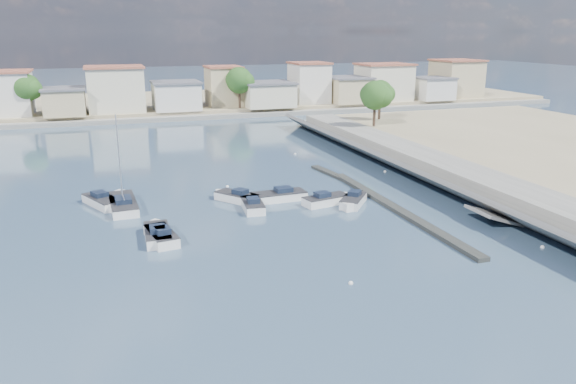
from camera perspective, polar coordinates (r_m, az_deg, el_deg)
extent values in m
plane|color=#2B4057|center=(77.56, -4.64, 4.13)|extent=(400.00, 400.00, 0.00)
cube|color=slate|center=(61.21, 18.93, 0.94)|extent=(5.00, 90.00, 1.80)
cube|color=slate|center=(58.72, 15.54, 0.61)|extent=(4.17, 90.00, 2.86)
cube|color=slate|center=(51.90, 20.84, -2.45)|extent=(5.31, 3.50, 1.94)
cube|color=black|center=(52.81, 10.82, -1.61)|extent=(1.00, 26.00, 0.35)
cube|color=black|center=(64.69, 4.42, 1.87)|extent=(2.00, 8.05, 0.30)
cube|color=gray|center=(127.92, -10.39, 8.93)|extent=(160.00, 40.00, 1.40)
cube|color=slate|center=(107.40, -8.70, 7.53)|extent=(160.00, 2.50, 0.80)
cube|color=silver|center=(113.36, -26.84, 8.88)|extent=(9.00, 9.00, 7.50)
cube|color=#99513D|center=(113.05, -27.10, 10.84)|extent=(9.54, 9.54, 0.35)
cube|color=tan|center=(109.57, -21.74, 8.47)|extent=(7.00, 8.00, 4.50)
cube|color=#595960|center=(109.32, -21.87, 9.73)|extent=(7.42, 8.48, 0.35)
cube|color=beige|center=(111.26, -17.11, 9.90)|extent=(10.00, 9.00, 8.00)
cube|color=#99513D|center=(110.94, -17.29, 12.04)|extent=(10.60, 9.54, 0.35)
cube|color=silver|center=(111.27, -11.29, 9.52)|extent=(8.50, 8.50, 5.00)
cube|color=#595960|center=(111.02, -11.37, 10.89)|extent=(9.01, 9.01, 0.35)
cube|color=tan|center=(115.77, -6.54, 10.58)|extent=(6.50, 7.50, 7.50)
cube|color=#99513D|center=(115.47, -6.60, 12.52)|extent=(6.89, 7.95, 0.35)
cube|color=beige|center=(114.02, -2.10, 9.83)|extent=(9.50, 9.00, 4.50)
cube|color=#595960|center=(113.79, -2.11, 11.05)|extent=(10.07, 9.54, 0.35)
cube|color=silver|center=(119.85, 2.15, 10.97)|extent=(7.00, 8.00, 8.00)
cube|color=#99513D|center=(119.56, 2.17, 12.97)|extent=(7.42, 8.48, 0.35)
cube|color=tan|center=(121.21, 6.08, 10.24)|extent=(8.00, 9.00, 5.00)
cube|color=#595960|center=(120.98, 6.12, 11.50)|extent=(8.48, 9.54, 0.35)
cube|color=beige|center=(125.97, 9.71, 10.89)|extent=(10.50, 8.50, 7.50)
cube|color=#99513D|center=(125.69, 9.79, 12.67)|extent=(11.13, 9.01, 0.35)
cube|color=silver|center=(129.94, 14.45, 10.11)|extent=(7.50, 7.50, 4.50)
cube|color=#595960|center=(129.73, 14.53, 11.17)|extent=(7.95, 7.95, 0.35)
cube|color=tan|center=(136.72, 16.69, 10.95)|extent=(9.00, 9.50, 8.00)
cube|color=#99513D|center=(136.46, 16.84, 12.69)|extent=(9.54, 10.07, 0.35)
cylinder|color=#38281E|center=(110.12, -24.84, 7.87)|extent=(0.44, 0.44, 3.38)
sphere|color=#1D4115|center=(109.78, -25.05, 9.59)|extent=(4.80, 4.80, 4.80)
sphere|color=#1D4115|center=(109.11, -24.59, 9.49)|extent=(3.60, 3.60, 3.60)
sphere|color=#1D4115|center=(110.30, -25.42, 9.65)|extent=(3.30, 3.30, 3.30)
cylinder|color=#38281E|center=(112.64, -15.48, 8.79)|extent=(0.44, 0.44, 2.93)
sphere|color=#1D4115|center=(112.35, -15.59, 10.26)|extent=(4.16, 4.16, 4.16)
sphere|color=#1D4115|center=(111.89, -15.16, 10.16)|extent=(3.12, 3.12, 3.12)
sphere|color=#1D4115|center=(112.69, -15.94, 10.31)|extent=(2.86, 2.86, 2.86)
cylinder|color=#38281E|center=(111.56, -4.94, 9.42)|extent=(0.44, 0.44, 3.60)
sphere|color=#1D4115|center=(111.21, -4.99, 11.24)|extent=(5.12, 5.12, 5.12)
sphere|color=#1D4115|center=(110.84, -4.41, 11.11)|extent=(3.84, 3.84, 3.84)
sphere|color=#1D4115|center=(111.48, -5.45, 11.32)|extent=(3.52, 3.52, 3.52)
cylinder|color=#38281E|center=(119.16, 2.31, 9.77)|extent=(0.44, 0.44, 3.15)
sphere|color=#1D4115|center=(118.86, 2.33, 11.26)|extent=(4.48, 4.48, 4.48)
sphere|color=#1D4115|center=(118.66, 2.81, 11.15)|extent=(3.36, 3.36, 3.36)
sphere|color=#1D4115|center=(118.99, 1.94, 11.34)|extent=(3.08, 3.08, 3.08)
cylinder|color=#38281E|center=(124.85, 9.46, 9.75)|extent=(0.44, 0.44, 2.70)
sphere|color=#1D4115|center=(124.59, 9.52, 10.97)|extent=(3.84, 3.84, 3.84)
sphere|color=#1D4115|center=(124.53, 9.92, 10.87)|extent=(2.88, 2.88, 2.88)
sphere|color=#1D4115|center=(124.62, 9.19, 11.04)|extent=(2.64, 2.64, 2.64)
cylinder|color=#38281E|center=(88.35, 8.76, 7.68)|extent=(0.44, 0.44, 3.15)
sphere|color=#1D4115|center=(87.96, 8.84, 9.68)|extent=(4.48, 4.48, 4.48)
sphere|color=#1D4115|center=(87.88, 9.50, 9.51)|extent=(3.36, 3.36, 3.36)
sphere|color=#1D4115|center=(88.00, 8.31, 9.80)|extent=(3.08, 3.08, 3.08)
cylinder|color=#38281E|center=(95.46, 9.27, 8.20)|extent=(0.44, 0.44, 2.93)
sphere|color=#1D4115|center=(95.13, 9.34, 9.92)|extent=(4.16, 4.16, 4.16)
sphere|color=#1D4115|center=(95.05, 9.91, 9.77)|extent=(3.12, 3.12, 3.12)
sphere|color=#1D4115|center=(95.16, 8.89, 10.02)|extent=(2.86, 2.86, 2.86)
cube|color=white|center=(45.31, -12.73, -4.54)|extent=(2.43, 4.67, 1.00)
cube|color=white|center=(47.05, -13.36, -3.80)|extent=(1.72, 1.72, 1.00)
cube|color=#262628|center=(45.14, -12.77, -3.95)|extent=(2.46, 4.67, 0.08)
cube|color=#162031|center=(44.65, -12.64, -3.83)|extent=(1.28, 1.49, 0.48)
cube|color=white|center=(51.97, -3.62, -1.49)|extent=(2.09, 4.36, 1.00)
cube|color=white|center=(53.67, -3.95, -0.92)|extent=(1.70, 1.70, 1.00)
cube|color=#262628|center=(51.82, -3.63, -0.96)|extent=(2.13, 4.37, 0.08)
cube|color=#162031|center=(51.36, -3.56, -0.84)|extent=(1.17, 1.36, 0.48)
cube|color=white|center=(54.74, -0.99, -0.55)|extent=(5.51, 2.33, 1.00)
cube|color=white|center=(54.01, -3.31, -0.81)|extent=(2.05, 2.05, 1.00)
cube|color=#262628|center=(54.60, -0.99, -0.05)|extent=(5.51, 2.37, 0.08)
cube|color=#162031|center=(54.72, -0.46, 0.25)|extent=(1.69, 1.36, 0.48)
cube|color=white|center=(53.69, 6.65, -0.99)|extent=(3.94, 4.36, 1.00)
cube|color=white|center=(52.02, 6.20, -1.54)|extent=(1.35, 1.35, 1.00)
cube|color=#262628|center=(53.54, 6.67, -0.48)|extent=(3.97, 4.38, 0.08)
cube|color=#162031|center=(53.87, 6.78, -0.12)|extent=(1.61, 1.65, 0.48)
cube|color=white|center=(45.73, -13.10, -4.37)|extent=(2.05, 4.84, 1.00)
cube|color=white|center=(47.66, -13.27, -3.54)|extent=(1.89, 1.89, 1.00)
cube|color=#262628|center=(45.56, -13.14, -3.78)|extent=(2.09, 4.84, 0.08)
cube|color=#162031|center=(45.03, -13.12, -3.69)|extent=(1.22, 1.47, 0.48)
cube|color=white|center=(54.65, -5.21, -0.64)|extent=(4.01, 4.53, 1.00)
cube|color=white|center=(55.82, -6.69, -0.33)|extent=(1.39, 1.39, 1.00)
cube|color=#262628|center=(54.51, -5.23, -0.14)|extent=(4.04, 4.55, 0.08)
cube|color=#162031|center=(54.18, -4.88, 0.03)|extent=(1.65, 1.70, 0.48)
cube|color=white|center=(55.90, -18.32, -1.03)|extent=(3.78, 5.36, 1.00)
cube|color=white|center=(54.00, -17.35, -1.53)|extent=(1.73, 1.73, 1.00)
cube|color=#262628|center=(55.76, -18.36, -0.54)|extent=(3.82, 5.37, 0.08)
cube|color=#162031|center=(56.14, -18.60, -0.19)|extent=(1.69, 1.85, 0.48)
cube|color=white|center=(53.59, 3.89, -0.95)|extent=(4.75, 2.63, 1.00)
cube|color=white|center=(54.65, 5.57, -0.65)|extent=(1.72, 1.72, 1.00)
cube|color=#262628|center=(53.44, 3.90, -0.44)|extent=(4.76, 2.67, 0.08)
cube|color=#162031|center=(53.14, 3.50, -0.26)|extent=(1.54, 1.34, 0.48)
cube|color=white|center=(54.46, -16.40, -1.31)|extent=(2.52, 6.91, 1.00)
cube|color=white|center=(57.34, -16.65, -0.47)|extent=(2.27, 2.27, 1.00)
cube|color=#262628|center=(54.32, -16.44, -0.80)|extent=(2.57, 6.91, 0.08)
cube|color=#162031|center=(53.60, -16.40, -0.76)|extent=(1.48, 2.10, 0.48)
cylinder|color=silver|center=(53.35, -16.78, 3.31)|extent=(0.12, 0.12, 8.00)
cylinder|color=silver|center=(52.98, -16.40, -0.43)|extent=(0.17, 2.40, 0.08)
sphere|color=white|center=(47.15, 24.43, -5.14)|extent=(0.32, 0.32, 0.32)
sphere|color=white|center=(56.19, 5.35, -0.45)|extent=(0.32, 0.32, 0.32)
sphere|color=white|center=(37.35, 6.39, -9.20)|extent=(0.32, 0.32, 0.32)
sphere|color=white|center=(66.80, 9.82, 2.05)|extent=(0.32, 0.32, 0.32)
sphere|color=white|center=(59.79, -6.18, 0.54)|extent=(0.32, 0.32, 0.32)
sphere|color=white|center=(75.44, 0.73, 3.88)|extent=(0.32, 0.32, 0.32)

